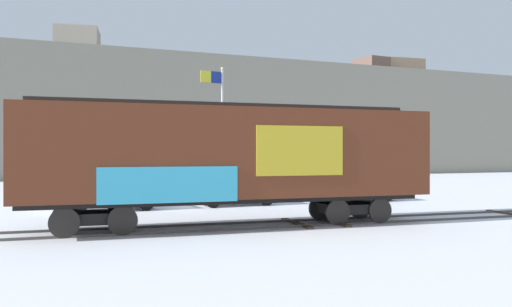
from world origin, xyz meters
TOP-DOWN VIEW (x-y plane):
  - ground_plane at (0.00, 0.00)m, footprint 260.00×260.00m
  - track at (0.19, 0.01)m, footprint 59.96×5.83m
  - freight_car at (0.32, -0.00)m, footprint 14.06×4.05m
  - flagpole at (3.21, 10.37)m, footprint 1.38×0.24m
  - hillside at (0.04, 54.98)m, footprint 150.09×40.26m
  - parked_car_silver at (-2.98, 7.04)m, footprint 4.31×2.20m
  - parked_car_white at (2.88, 7.10)m, footprint 4.04×2.00m
  - parked_car_black at (9.41, 6.90)m, footprint 4.97×2.48m

SIDE VIEW (x-z plane):
  - ground_plane at x=0.00m, z-range 0.00..0.00m
  - track at x=0.19m, z-range 0.00..0.08m
  - parked_car_white at x=2.88m, z-range -0.01..1.70m
  - parked_car_silver at x=-2.98m, z-range 0.02..1.70m
  - parked_car_black at x=9.41m, z-range 0.02..1.71m
  - freight_car at x=0.32m, z-range 0.33..4.62m
  - flagpole at x=3.21m, z-range 0.90..8.20m
  - hillside at x=0.04m, z-range -2.33..15.33m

